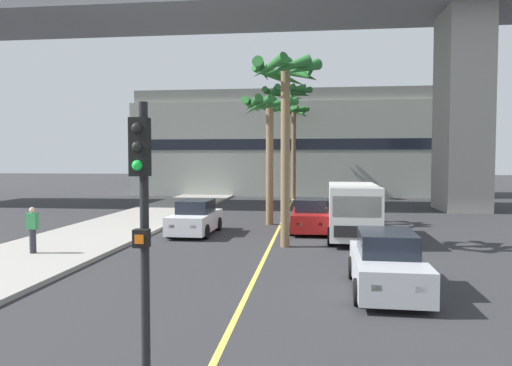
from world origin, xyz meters
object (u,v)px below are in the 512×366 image
object	(u,v)px
car_queue_second	(310,217)
pedestrian_mid_block	(33,229)
palm_tree_near_median	(270,118)
delivery_van	(353,210)
palm_tree_farthest_median	(294,123)
traffic_light_median_near	(143,214)
palm_tree_mid_median	(286,92)
palm_tree_far_median	(287,109)
car_queue_front	(195,218)
car_queue_third	(387,264)

from	to	relation	value
car_queue_second	pedestrian_mid_block	bearing A→B (deg)	-143.51
palm_tree_near_median	delivery_van	bearing A→B (deg)	-47.51
delivery_van	palm_tree_farthest_median	xyz separation A→B (m)	(-3.32, 20.75, 5.28)
car_queue_second	palm_tree_farthest_median	size ratio (longest dim) A/B	0.51
traffic_light_median_near	palm_tree_mid_median	distance (m)	13.02
traffic_light_median_near	palm_tree_near_median	distance (m)	19.08
palm_tree_far_median	traffic_light_median_near	bearing A→B (deg)	-90.93
car_queue_second	palm_tree_near_median	xyz separation A→B (m)	(-2.13, 2.23, 4.86)
car_queue_front	palm_tree_near_median	distance (m)	6.80
car_queue_second	car_queue_third	size ratio (longest dim) A/B	0.99
car_queue_front	palm_tree_near_median	world-z (taller)	palm_tree_near_median
car_queue_front	pedestrian_mid_block	world-z (taller)	pedestrian_mid_block
palm_tree_near_median	palm_tree_farthest_median	xyz separation A→B (m)	(0.63, 16.43, 0.98)
palm_tree_mid_median	pedestrian_mid_block	xyz separation A→B (m)	(-8.71, -3.04, -5.06)
palm_tree_far_median	car_queue_second	bearing A→B (deg)	-81.11
palm_tree_mid_median	car_queue_front	bearing A→B (deg)	147.46
car_queue_third	palm_tree_near_median	xyz separation A→B (m)	(-4.15, 12.36, 4.86)
car_queue_third	car_queue_front	bearing A→B (deg)	129.63
car_queue_second	pedestrian_mid_block	xyz separation A→B (m)	(-9.65, -7.14, 0.28)
car_queue_second	palm_tree_mid_median	size ratio (longest dim) A/B	0.55
car_queue_front	palm_tree_far_median	bearing A→B (deg)	73.84
palm_tree_far_median	palm_tree_farthest_median	size ratio (longest dim) A/B	1.07
car_queue_front	palm_tree_far_median	size ratio (longest dim) A/B	0.48
car_queue_third	palm_tree_mid_median	bearing A→B (deg)	116.14
palm_tree_near_median	palm_tree_far_median	world-z (taller)	palm_tree_far_median
delivery_van	palm_tree_far_median	size ratio (longest dim) A/B	0.62
traffic_light_median_near	pedestrian_mid_block	distance (m)	12.21
delivery_van	traffic_light_median_near	bearing A→B (deg)	-105.29
car_queue_third	pedestrian_mid_block	bearing A→B (deg)	165.61
delivery_van	pedestrian_mid_block	size ratio (longest dim) A/B	3.27
palm_tree_mid_median	delivery_van	bearing A→B (deg)	36.15
delivery_van	pedestrian_mid_block	xyz separation A→B (m)	(-11.47, -5.05, -0.29)
car_queue_front	pedestrian_mid_block	xyz separation A→B (m)	(-4.39, -5.79, 0.28)
palm_tree_near_median	palm_tree_mid_median	distance (m)	6.46
delivery_van	palm_tree_far_median	world-z (taller)	palm_tree_far_median
pedestrian_mid_block	palm_tree_near_median	bearing A→B (deg)	51.28
delivery_van	traffic_light_median_near	distance (m)	15.14
car_queue_front	pedestrian_mid_block	size ratio (longest dim) A/B	2.55
palm_tree_mid_median	palm_tree_far_median	size ratio (longest dim) A/B	0.86
car_queue_front	car_queue_third	bearing A→B (deg)	-50.37
delivery_van	palm_tree_mid_median	distance (m)	5.87
delivery_van	palm_tree_near_median	world-z (taller)	palm_tree_near_median
pedestrian_mid_block	car_queue_third	bearing A→B (deg)	-14.39
palm_tree_near_median	palm_tree_far_median	distance (m)	8.78
car_queue_front	palm_tree_farthest_median	world-z (taller)	palm_tree_farthest_median
car_queue_front	car_queue_third	world-z (taller)	same
car_queue_front	palm_tree_mid_median	size ratio (longest dim) A/B	0.56
palm_tree_far_median	palm_tree_farthest_median	distance (m)	7.78
car_queue_third	pedestrian_mid_block	world-z (taller)	pedestrian_mid_block
car_queue_second	palm_tree_mid_median	xyz separation A→B (m)	(-0.94, -4.10, 5.34)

